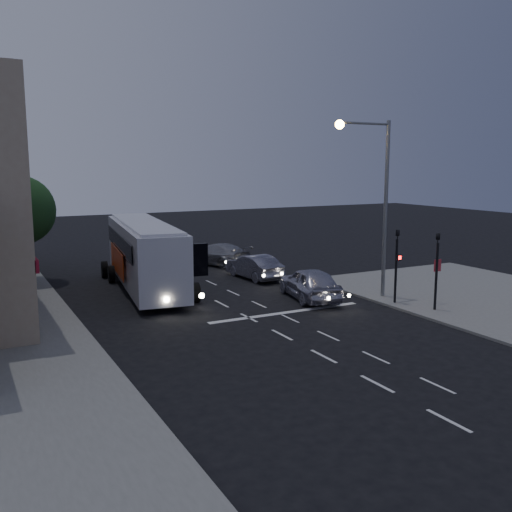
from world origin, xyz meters
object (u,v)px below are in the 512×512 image
traffic_signal_side (437,262)px  streetlight (376,189)px  car_suv (310,283)px  regulatory_sign (437,274)px  traffic_signal_main (397,257)px  tour_bus (145,253)px  street_tree (20,207)px  car_sedan_a (254,267)px  car_sedan_b (217,254)px

traffic_signal_side → streetlight: bearing=105.7°
car_suv → regulatory_sign: (4.81, -4.04, 0.76)m
traffic_signal_main → streetlight: size_ratio=0.46×
tour_bus → regulatory_sign: bearing=-34.3°
traffic_signal_side → street_tree: street_tree is taller
tour_bus → car_sedan_a: size_ratio=2.78×
car_sedan_b → streetlight: size_ratio=0.58×
car_sedan_a → regulatory_sign: size_ratio=2.06×
car_sedan_a → traffic_signal_side: (3.85, -11.14, 1.67)m
traffic_signal_side → tour_bus: bearing=132.8°
street_tree → regulatory_sign: bearing=-41.1°
tour_bus → traffic_signal_main: (9.92, -9.48, 0.37)m
tour_bus → traffic_signal_side: size_ratio=3.07×
regulatory_sign → tour_bus: bearing=137.9°
car_sedan_b → regulatory_sign: 16.46m
streetlight → car_sedan_b: bearing=102.4°
tour_bus → car_sedan_b: bearing=45.4°
car_sedan_b → street_tree: bearing=-17.8°
car_suv → car_sedan_a: car_suv is taller
traffic_signal_side → car_suv: bearing=127.3°
car_sedan_a → street_tree: bearing=-25.7°
tour_bus → traffic_signal_main: size_ratio=3.07×
streetlight → street_tree: bearing=140.5°
traffic_signal_main → streetlight: 3.61m
car_suv → regulatory_sign: bearing=151.2°
car_sedan_b → street_tree: 13.20m
car_sedan_a → traffic_signal_main: 9.83m
car_suv → regulatory_sign: size_ratio=2.24×
car_suv → traffic_signal_side: (3.81, -5.00, 1.58)m
tour_bus → regulatory_sign: 15.66m
car_sedan_a → car_sedan_b: 5.52m
tour_bus → car_sedan_a: (6.77, -0.31, -1.30)m
streetlight → tour_bus: bearing=140.2°
car_sedan_b → regulatory_sign: size_ratio=2.37×
traffic_signal_main → car_sedan_a: bearing=109.0°
tour_bus → car_suv: (6.81, -6.45, -1.21)m
regulatory_sign → car_sedan_a: bearing=115.5°
traffic_signal_main → streetlight: (-0.26, 1.42, 3.31)m
tour_bus → car_sedan_b: tour_bus is taller
streetlight → traffic_signal_main: bearing=-79.8°
traffic_signal_side → streetlight: (-0.96, 3.40, 3.31)m
car_suv → traffic_signal_side: size_ratio=1.20×
car_sedan_a → traffic_signal_side: traffic_signal_side is taller
traffic_signal_main → regulatory_sign: traffic_signal_main is taller
car_suv → streetlight: bearing=161.9°
regulatory_sign → car_sedan_b: bearing=107.2°
traffic_signal_main → regulatory_sign: 2.14m
tour_bus → street_tree: bearing=148.7°
car_suv → tour_bus: bearing=-32.2°
car_suv → car_sedan_b: car_suv is taller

